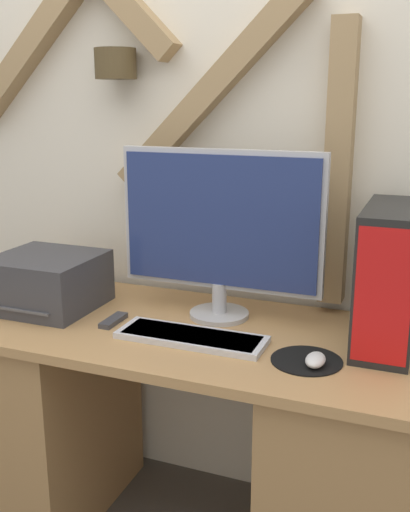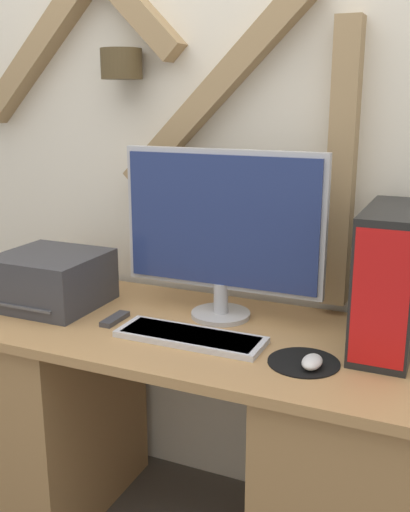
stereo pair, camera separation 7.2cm
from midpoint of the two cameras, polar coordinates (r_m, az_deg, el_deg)
wall_back at (r=2.11m, az=3.41°, el=11.88°), size 6.40×0.19×2.70m
desk at (r=2.05m, az=-0.85°, el=-16.48°), size 1.50×0.67×0.77m
monitor at (r=1.88m, az=2.71°, el=2.82°), size 0.66×0.19×0.54m
keyboard at (r=1.78m, az=-0.23°, el=-7.69°), size 0.44×0.15×0.02m
mousepad at (r=1.67m, az=10.63°, el=-9.93°), size 0.20×0.20×0.00m
mouse at (r=1.63m, az=11.43°, el=-9.86°), size 0.05×0.09×0.03m
computer_tower at (r=1.77m, az=18.35°, el=-2.09°), size 0.16×0.40×0.40m
printer at (r=2.11m, az=-13.46°, el=-2.20°), size 0.34×0.33×0.18m
remote_control at (r=1.94m, az=-7.52°, el=-5.98°), size 0.04×0.12×0.02m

